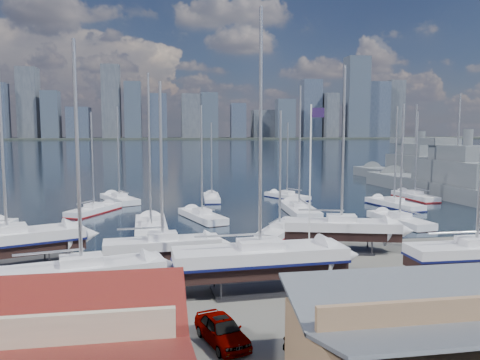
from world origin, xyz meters
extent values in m
plane|color=#605E59|center=(0.00, -10.00, 0.00)|extent=(1400.00, 1400.00, 0.00)
cube|color=#192239|center=(0.00, 300.00, -0.15)|extent=(1400.00, 600.00, 0.40)
cube|color=#2D332D|center=(0.00, 560.00, 1.10)|extent=(1400.00, 80.00, 2.20)
cube|color=#595E66|center=(-168.55, 559.47, 44.11)|extent=(22.49, 24.47, 83.83)
cube|color=#3D4756|center=(-141.97, 552.31, 30.18)|extent=(19.55, 21.83, 55.97)
cube|color=#475166|center=(-111.19, 558.58, 20.77)|extent=(26.03, 30.49, 37.14)
cube|color=#595E66|center=(-70.96, 546.95, 46.02)|extent=(21.60, 16.58, 87.63)
cube|color=#3D4756|center=(-45.38, 548.38, 36.00)|extent=(19.42, 28.42, 67.60)
cube|color=#475166|center=(-15.00, 551.59, 29.25)|extent=(20.24, 23.80, 54.09)
cube|color=#595E66|center=(25.78, 548.33, 29.20)|extent=(24.62, 19.72, 54.00)
cube|color=#3D4756|center=(47.64, 546.55, 30.18)|extent=(20.75, 17.93, 55.97)
cube|color=#475166|center=(84.09, 544.87, 23.71)|extent=(18.36, 16.25, 43.03)
cube|color=#595E66|center=(120.24, 563.78, 20.05)|extent=(28.49, 22.03, 35.69)
cube|color=#3D4756|center=(145.71, 546.00, 26.75)|extent=(23.34, 17.87, 49.11)
cube|color=#475166|center=(184.98, 560.84, 40.18)|extent=(25.35, 19.79, 75.95)
cube|color=#595E66|center=(208.39, 554.33, 31.04)|extent=(17.00, 27.45, 57.67)
cube|color=#3D4756|center=(245.53, 554.25, 55.22)|extent=(29.28, 24.05, 106.04)
cube|color=#475166|center=(277.54, 563.71, 39.40)|extent=(30.82, 28.37, 74.41)
cube|color=#595E66|center=(307.39, 565.54, 40.94)|extent=(21.74, 17.03, 77.48)
cube|color=#8C6B4C|center=(0.00, -26.00, 1.50)|extent=(12.00, 8.00, 3.00)
cube|color=slate|center=(0.00, -26.00, 3.54)|extent=(12.60, 8.40, 1.27)
cube|color=#2D2D33|center=(-23.38, -4.64, 0.08)|extent=(6.74, 4.82, 0.16)
cube|color=black|center=(-23.38, -4.64, 1.65)|extent=(11.38, 6.47, 0.89)
cube|color=silver|center=(-23.38, -4.64, 2.54)|extent=(11.54, 6.91, 0.89)
cube|color=#0D1245|center=(-23.38, -4.64, 2.13)|extent=(11.66, 6.98, 0.18)
cube|color=silver|center=(-23.38, -4.64, 3.24)|extent=(3.28, 2.75, 0.50)
cylinder|color=#B2B2B7|center=(-23.38, -4.64, 10.52)|extent=(0.22, 0.22, 15.07)
cube|color=#2D2D33|center=(-16.39, -13.87, 0.08)|extent=(5.77, 3.57, 0.16)
cube|color=black|center=(-16.39, -13.87, 1.59)|extent=(10.01, 4.41, 0.78)
cube|color=silver|center=(-16.39, -13.87, 2.37)|extent=(10.10, 4.80, 0.78)
cube|color=maroon|center=(-16.39, -13.87, 2.01)|extent=(10.20, 4.85, 0.16)
cube|color=silver|center=(-16.39, -13.87, 3.01)|extent=(2.74, 2.13, 0.50)
cylinder|color=#B2B2B7|center=(-16.39, -13.87, 9.33)|extent=(0.22, 0.22, 13.15)
cube|color=#2D2D33|center=(-11.59, -7.30, 0.08)|extent=(4.93, 2.58, 0.16)
cube|color=black|center=(-11.59, -7.30, 1.55)|extent=(8.80, 2.79, 0.69)
cube|color=silver|center=(-11.59, -7.30, 2.24)|extent=(8.83, 3.16, 0.69)
cube|color=silver|center=(-11.59, -7.30, 2.84)|extent=(2.28, 1.63, 0.50)
cylinder|color=#B2B2B7|center=(-11.59, -7.30, 8.43)|extent=(0.22, 0.22, 11.69)
cube|color=#2D2D33|center=(-5.24, -12.71, 0.08)|extent=(6.44, 3.22, 0.16)
cube|color=black|center=(-5.24, -12.71, 1.66)|extent=(11.56, 3.35, 0.91)
cube|color=silver|center=(-5.24, -12.71, 2.57)|extent=(11.59, 3.82, 0.91)
cube|color=#0D1245|center=(-5.24, -12.71, 2.15)|extent=(11.70, 3.86, 0.18)
cube|color=silver|center=(-5.24, -12.71, 3.28)|extent=(2.96, 2.07, 0.50)
cylinder|color=#B2B2B7|center=(-5.24, -12.71, 10.74)|extent=(0.22, 0.22, 15.43)
cube|color=#2D2D33|center=(4.03, -3.69, 0.08)|extent=(5.96, 3.87, 0.16)
cube|color=black|center=(4.03, -3.69, 1.60)|extent=(10.26, 4.92, 0.80)
cube|color=silver|center=(4.03, -3.69, 2.40)|extent=(10.37, 5.33, 0.80)
cube|color=silver|center=(4.03, -3.69, 3.05)|extent=(2.85, 2.28, 0.50)
cylinder|color=#B2B2B7|center=(4.03, -3.69, 9.54)|extent=(0.22, 0.22, 13.48)
cube|color=#2D2D33|center=(10.16, -13.37, 0.08)|extent=(5.40, 2.52, 0.16)
cube|color=black|center=(10.16, -13.37, 1.59)|extent=(9.79, 2.43, 0.78)
cube|color=silver|center=(10.16, -13.37, 2.37)|extent=(9.79, 2.84, 0.78)
cube|color=#0D1245|center=(10.16, -13.37, 2.01)|extent=(9.89, 2.87, 0.16)
cube|color=silver|center=(10.16, -13.37, 3.01)|extent=(2.46, 1.67, 0.50)
cube|color=black|center=(-20.37, 19.98, -0.24)|extent=(6.11, 9.05, 0.73)
cube|color=silver|center=(-20.37, 19.98, 0.49)|extent=(6.45, 9.23, 0.73)
cube|color=maroon|center=(-20.37, 19.98, 0.15)|extent=(6.51, 9.32, 0.15)
cube|color=silver|center=(-20.37, 19.98, 1.10)|extent=(2.40, 2.72, 0.50)
cylinder|color=#B2B2B7|center=(-20.37, 19.98, 6.98)|extent=(0.22, 0.22, 12.26)
cube|color=black|center=(-17.94, 29.21, -0.27)|extent=(6.29, 9.97, 0.79)
cube|color=silver|center=(-17.94, 29.21, 0.52)|extent=(6.67, 10.14, 0.79)
cube|color=silver|center=(-17.94, 29.21, 1.17)|extent=(2.55, 2.94, 0.50)
cylinder|color=#B2B2B7|center=(-17.94, 29.21, 7.60)|extent=(0.22, 0.22, 13.36)
cube|color=black|center=(-12.79, 6.66, -0.32)|extent=(3.21, 11.57, 0.92)
cube|color=silver|center=(-12.79, 6.66, 0.60)|extent=(3.69, 11.59, 0.92)
cube|color=#0D1245|center=(-12.79, 6.66, 0.18)|extent=(3.72, 11.71, 0.18)
cube|color=silver|center=(-12.79, 6.66, 1.31)|extent=(2.04, 2.94, 0.50)
cylinder|color=#B2B2B7|center=(-12.79, 6.66, 8.80)|extent=(0.22, 0.22, 15.48)
cube|color=black|center=(-6.89, 13.06, -0.25)|extent=(5.06, 9.71, 0.76)
cube|color=silver|center=(-6.89, 13.06, 0.51)|extent=(5.44, 9.84, 0.76)
cube|color=silver|center=(-6.89, 13.06, 1.13)|extent=(2.24, 2.75, 0.50)
cylinder|color=#B2B2B7|center=(-6.89, 13.06, 7.28)|extent=(0.22, 0.22, 12.80)
cube|color=black|center=(-4.09, 28.59, -0.21)|extent=(2.48, 8.37, 0.66)
cube|color=silver|center=(-4.09, 28.59, 0.45)|extent=(2.83, 8.39, 0.66)
cube|color=#0D1245|center=(-4.09, 28.59, 0.14)|extent=(2.85, 8.47, 0.13)
cube|color=silver|center=(-4.09, 28.59, 1.03)|extent=(1.51, 2.15, 0.50)
cylinder|color=#B2B2B7|center=(-4.09, 28.59, 6.35)|extent=(0.22, 0.22, 11.15)
cube|color=black|center=(0.39, 4.03, -0.23)|extent=(6.39, 8.62, 0.71)
cube|color=silver|center=(0.39, 4.03, 0.47)|extent=(6.71, 8.81, 0.71)
cube|color=maroon|center=(0.39, 4.03, 0.15)|extent=(6.77, 8.90, 0.14)
cube|color=silver|center=(0.39, 4.03, 1.08)|extent=(2.41, 2.65, 0.50)
cylinder|color=#B2B2B7|center=(0.39, 4.03, 6.78)|extent=(0.22, 0.22, 11.90)
cube|color=black|center=(5.84, 15.32, -0.31)|extent=(3.34, 11.49, 0.91)
cube|color=silver|center=(5.84, 15.32, 0.60)|extent=(3.82, 11.52, 0.91)
cube|color=silver|center=(5.84, 15.32, 1.30)|extent=(2.07, 2.94, 0.50)
cylinder|color=#B2B2B7|center=(5.84, 15.32, 8.71)|extent=(0.22, 0.22, 15.33)
cube|color=black|center=(7.85, 28.57, -0.22)|extent=(5.73, 8.21, 0.66)
cube|color=silver|center=(7.85, 28.57, 0.45)|extent=(6.03, 8.38, 0.66)
cube|color=#0D1245|center=(7.85, 28.57, 0.14)|extent=(6.09, 8.46, 0.13)
cube|color=silver|center=(7.85, 28.57, 1.03)|extent=(2.22, 2.49, 0.50)
cylinder|color=#B2B2B7|center=(7.85, 28.57, 6.38)|extent=(0.22, 0.22, 11.19)
cube|color=black|center=(15.30, 6.83, -0.25)|extent=(3.50, 9.74, 0.76)
cube|color=silver|center=(15.30, 6.83, 0.51)|extent=(3.90, 9.79, 0.76)
cube|color=silver|center=(15.30, 6.83, 1.14)|extent=(1.90, 2.57, 0.50)
cylinder|color=#B2B2B7|center=(15.30, 6.83, 7.31)|extent=(0.22, 0.22, 12.85)
cube|color=black|center=(20.47, 18.02, -0.26)|extent=(4.24, 10.02, 0.78)
cube|color=silver|center=(20.47, 18.02, 0.52)|extent=(4.65, 10.10, 0.78)
cube|color=#0D1245|center=(20.47, 18.02, 0.16)|extent=(4.69, 10.20, 0.16)
cube|color=silver|center=(20.47, 18.02, 1.16)|extent=(2.10, 2.72, 0.50)
cylinder|color=#B2B2B7|center=(20.47, 18.02, 7.49)|extent=(0.22, 0.22, 13.16)
cube|color=black|center=(27.52, 24.80, -0.25)|extent=(2.74, 9.60, 0.76)
cube|color=silver|center=(27.52, 24.80, 0.51)|extent=(3.14, 9.62, 0.76)
cube|color=maroon|center=(27.52, 24.80, 0.16)|extent=(3.17, 9.71, 0.15)
cube|color=silver|center=(27.52, 24.80, 1.14)|extent=(1.71, 2.45, 0.50)
cylinder|color=#B2B2B7|center=(27.52, 24.80, 7.29)|extent=(0.22, 0.22, 12.82)
cube|color=slate|center=(34.34, 24.54, 0.45)|extent=(10.00, 44.93, 4.01)
cube|color=slate|center=(34.34, 24.54, 4.26)|extent=(6.70, 15.93, 3.60)
cube|color=slate|center=(34.34, 24.54, 7.26)|extent=(4.85, 9.17, 2.40)
cube|color=slate|center=(34.05, 28.98, 8.96)|extent=(5.27, 4.77, 1.20)
cylinder|color=#B2B2B7|center=(34.34, 24.54, 12.46)|extent=(0.30, 0.30, 8.00)
cube|color=slate|center=(39.76, 46.46, 0.40)|extent=(10.66, 38.86, 3.46)
cube|color=slate|center=(39.76, 46.46, 3.92)|extent=(6.48, 13.93, 3.60)
cube|color=slate|center=(39.76, 46.46, 6.92)|extent=(4.57, 8.06, 2.40)
cube|color=slate|center=(39.31, 50.27, 8.62)|extent=(4.73, 4.32, 1.20)
cylinder|color=#B2B2B7|center=(39.76, 46.46, 12.12)|extent=(0.30, 0.30, 8.00)
imported|color=gray|center=(-8.69, -19.85, 0.71)|extent=(2.83, 4.50, 1.43)
imported|color=gray|center=(-3.85, -21.66, 0.67)|extent=(4.34, 2.80, 1.35)
imported|color=gray|center=(2.55, -18.13, 0.64)|extent=(3.01, 4.94, 1.28)
imported|color=gray|center=(3.80, -20.36, 0.68)|extent=(3.55, 5.03, 1.35)
cylinder|color=white|center=(-0.02, -7.05, 6.37)|extent=(0.12, 0.12, 12.74)
cube|color=#241440|center=(0.51, -7.05, 12.10)|extent=(1.06, 0.05, 0.74)
camera|label=1|loc=(-11.52, -42.31, 10.68)|focal=35.00mm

